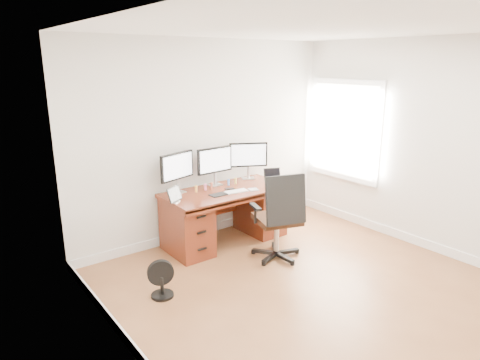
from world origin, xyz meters
TOP-DOWN VIEW (x-y plane):
  - ground at (0.00, 0.00)m, footprint 4.50×4.50m
  - back_wall at (0.00, 2.25)m, footprint 4.00×0.10m
  - right_wall at (2.00, 0.11)m, footprint 0.10×4.50m
  - desk at (0.00, 1.83)m, footprint 1.70×0.80m
  - office_chair at (0.21, 0.99)m, footprint 0.75×0.75m
  - floor_fan at (-1.37, 1.05)m, footprint 0.28×0.24m
  - monitor_left at (-0.58, 2.07)m, footprint 0.54×0.19m
  - monitor_center at (0.00, 2.07)m, footprint 0.55×0.15m
  - monitor_right at (0.58, 2.07)m, footprint 0.50×0.29m
  - tablet_left at (-0.80, 1.75)m, footprint 0.24×0.17m
  - tablet_right at (0.77, 1.75)m, footprint 0.25×0.15m
  - keyboard at (0.05, 1.64)m, footprint 0.32×0.17m
  - trackpad at (0.28, 1.58)m, footprint 0.15×0.15m
  - drawing_tablet at (-0.22, 1.67)m, footprint 0.23×0.15m
  - phone at (0.05, 1.79)m, footprint 0.14×0.09m
  - figurine_orange at (-0.38, 1.95)m, footprint 0.04×0.04m
  - figurine_pink at (-0.24, 1.95)m, footprint 0.04×0.04m
  - figurine_brown at (-0.14, 1.95)m, footprint 0.04×0.04m
  - figurine_blue at (0.14, 1.95)m, footprint 0.04×0.04m
  - figurine_yellow at (0.26, 1.95)m, footprint 0.04×0.04m

SIDE VIEW (x-z plane):
  - ground at x=0.00m, z-range 0.00..0.00m
  - floor_fan at x=-1.37m, z-range -0.01..0.40m
  - office_chair at x=0.21m, z-range -0.19..0.93m
  - desk at x=0.00m, z-range 0.03..0.78m
  - trackpad at x=0.28m, z-range 0.75..0.76m
  - drawing_tablet at x=-0.22m, z-range 0.75..0.76m
  - phone at x=0.05m, z-range 0.75..0.76m
  - keyboard at x=0.05m, z-range 0.75..0.76m
  - figurine_orange at x=-0.38m, z-range 0.75..0.85m
  - figurine_pink at x=-0.24m, z-range 0.75..0.85m
  - figurine_brown at x=-0.14m, z-range 0.75..0.85m
  - figurine_blue at x=0.14m, z-range 0.75..0.85m
  - figurine_yellow at x=0.26m, z-range 0.75..0.85m
  - tablet_left at x=-0.80m, z-range 0.74..0.93m
  - tablet_right at x=0.77m, z-range 0.74..0.93m
  - monitor_left at x=-0.58m, z-range 0.82..1.35m
  - monitor_center at x=0.00m, z-range 0.82..1.35m
  - monitor_right at x=0.58m, z-range 0.82..1.35m
  - back_wall at x=0.00m, z-range 0.00..2.70m
  - right_wall at x=2.00m, z-range 0.00..2.70m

